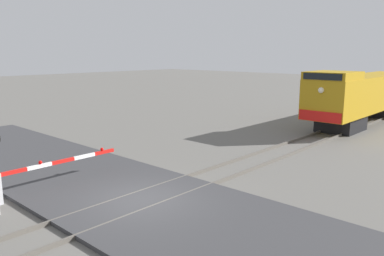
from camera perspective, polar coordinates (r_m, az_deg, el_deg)
ground_plane at (r=14.21m, az=-7.46°, el=-10.86°), size 160.00×160.00×0.00m
rail_track_left at (r=14.70m, az=-9.30°, el=-9.83°), size 0.08×80.00×0.15m
rail_track_right at (r=13.67m, az=-5.50°, el=-11.38°), size 0.08×80.00×0.15m
road_surface at (r=14.18m, az=-7.47°, el=-10.59°), size 36.00×6.17×0.15m
locomotive at (r=31.92m, az=23.88°, el=4.48°), size 2.86×15.47×4.08m
crossing_gate at (r=15.57m, az=-24.60°, el=-6.79°), size 0.36×5.59×1.25m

